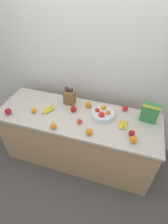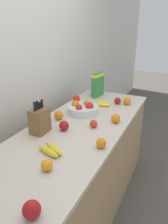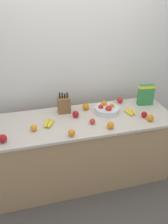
# 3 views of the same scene
# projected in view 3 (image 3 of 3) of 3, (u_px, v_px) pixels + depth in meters

# --- Properties ---
(ground_plane) EXTENTS (14.00, 14.00, 0.00)m
(ground_plane) POSITION_uv_depth(u_px,v_px,m) (83.00, 175.00, 2.94)
(ground_plane) COLOR #514C47
(wall_back) EXTENTS (9.00, 0.06, 2.60)m
(wall_back) POSITION_uv_depth(u_px,v_px,m) (72.00, 68.00, 2.81)
(wall_back) COLOR silver
(wall_back) RESTS_ON ground_plane
(counter) EXTENTS (2.13, 0.74, 0.88)m
(counter) POSITION_uv_depth(u_px,v_px,m) (83.00, 149.00, 2.73)
(counter) COLOR tan
(counter) RESTS_ON ground_plane
(knife_block) EXTENTS (0.15, 0.11, 0.30)m
(knife_block) POSITION_uv_depth(u_px,v_px,m) (64.00, 105.00, 2.61)
(knife_block) COLOR brown
(knife_block) RESTS_ON counter
(cereal_box) EXTENTS (0.21, 0.08, 0.27)m
(cereal_box) POSITION_uv_depth(u_px,v_px,m) (146.00, 94.00, 2.77)
(cereal_box) COLOR #338442
(cereal_box) RESTS_ON counter
(fruit_bowl) EXTENTS (0.29, 0.29, 0.12)m
(fruit_bowl) POSITION_uv_depth(u_px,v_px,m) (107.00, 109.00, 2.64)
(fruit_bowl) COLOR silver
(fruit_bowl) RESTS_ON counter
(banana_bunch_left) EXTENTS (0.15, 0.21, 0.04)m
(banana_bunch_left) POSITION_uv_depth(u_px,v_px,m) (49.00, 123.00, 2.40)
(banana_bunch_left) COLOR yellow
(banana_bunch_left) RESTS_ON counter
(banana_bunch_right) EXTENTS (0.12, 0.17, 0.03)m
(banana_bunch_right) POSITION_uv_depth(u_px,v_px,m) (130.00, 112.00, 2.63)
(banana_bunch_right) COLOR yellow
(banana_bunch_right) RESTS_ON counter
(apple_rightmost) EXTENTS (0.08, 0.08, 0.08)m
(apple_rightmost) POSITION_uv_depth(u_px,v_px,m) (76.00, 114.00, 2.54)
(apple_rightmost) COLOR #A31419
(apple_rightmost) RESTS_ON counter
(apple_near_bananas) EXTENTS (0.06, 0.06, 0.06)m
(apple_near_bananas) POSITION_uv_depth(u_px,v_px,m) (92.00, 121.00, 2.41)
(apple_near_bananas) COLOR red
(apple_near_bananas) RESTS_ON counter
(apple_middle) EXTENTS (0.08, 0.08, 0.08)m
(apple_middle) POSITION_uv_depth(u_px,v_px,m) (120.00, 100.00, 2.87)
(apple_middle) COLOR red
(apple_middle) RESTS_ON counter
(apple_by_knife_block) EXTENTS (0.07, 0.07, 0.07)m
(apple_by_knife_block) POSITION_uv_depth(u_px,v_px,m) (144.00, 114.00, 2.54)
(apple_by_knife_block) COLOR #A31419
(apple_by_knife_block) RESTS_ON counter
(apple_leftmost) EXTENTS (0.08, 0.08, 0.08)m
(apple_leftmost) POSITION_uv_depth(u_px,v_px,m) (3.00, 139.00, 2.11)
(apple_leftmost) COLOR #A31419
(apple_leftmost) RESTS_ON counter
(orange_by_cereal) EXTENTS (0.08, 0.08, 0.08)m
(orange_by_cereal) POSITION_uv_depth(u_px,v_px,m) (110.00, 125.00, 2.33)
(orange_by_cereal) COLOR orange
(orange_by_cereal) RESTS_ON counter
(orange_front_left) EXTENTS (0.08, 0.08, 0.08)m
(orange_front_left) POSITION_uv_depth(u_px,v_px,m) (86.00, 107.00, 2.70)
(orange_front_left) COLOR orange
(orange_front_left) RESTS_ON counter
(orange_mid_right) EXTENTS (0.07, 0.07, 0.07)m
(orange_mid_right) POSITION_uv_depth(u_px,v_px,m) (71.00, 133.00, 2.21)
(orange_mid_right) COLOR orange
(orange_mid_right) RESTS_ON counter
(orange_mid_left) EXTENTS (0.08, 0.08, 0.08)m
(orange_mid_left) POSITION_uv_depth(u_px,v_px,m) (150.00, 118.00, 2.46)
(orange_mid_left) COLOR orange
(orange_mid_left) RESTS_ON counter
(orange_front_right) EXTENTS (0.07, 0.07, 0.07)m
(orange_front_right) POSITION_uv_depth(u_px,v_px,m) (34.00, 128.00, 2.29)
(orange_front_right) COLOR orange
(orange_front_right) RESTS_ON counter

